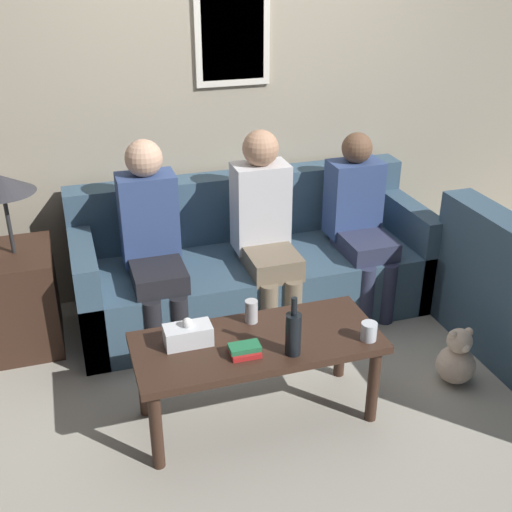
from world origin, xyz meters
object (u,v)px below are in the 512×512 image
at_px(wine_bottle, 293,333).
at_px(teddy_bear, 457,359).
at_px(couch_main, 252,266).
at_px(person_middle, 265,224).
at_px(person_right, 360,217).
at_px(person_left, 152,237).
at_px(drinking_glass, 369,331).
at_px(coffee_table, 257,351).

height_order(wine_bottle, teddy_bear, wine_bottle).
height_order(couch_main, person_middle, person_middle).
height_order(wine_bottle, person_right, person_right).
xyz_separation_m(person_right, teddy_bear, (0.15, -0.99, -0.47)).
height_order(person_left, teddy_bear, person_left).
bearing_deg(person_middle, person_left, 177.48).
height_order(person_middle, person_right, person_middle).
distance_m(person_middle, person_right, 0.65).
xyz_separation_m(couch_main, person_left, (-0.66, -0.13, 0.36)).
height_order(couch_main, drinking_glass, couch_main).
bearing_deg(couch_main, person_left, -168.46).
bearing_deg(couch_main, coffee_table, -105.97).
height_order(couch_main, teddy_bear, couch_main).
bearing_deg(couch_main, person_right, -12.08).
bearing_deg(person_right, person_left, 179.51).
height_order(person_left, person_right, person_left).
relative_size(couch_main, drinking_glass, 24.86).
bearing_deg(couch_main, person_middle, -79.06).
xyz_separation_m(coffee_table, person_right, (1.00, 0.94, 0.21)).
bearing_deg(person_left, teddy_bear, -33.85).
xyz_separation_m(coffee_table, wine_bottle, (0.12, -0.16, 0.18)).
distance_m(wine_bottle, person_left, 1.21).
bearing_deg(person_right, coffee_table, -136.61).
xyz_separation_m(wine_bottle, drinking_glass, (0.40, -0.00, -0.07)).
xyz_separation_m(drinking_glass, teddy_bear, (0.63, 0.11, -0.37)).
height_order(couch_main, coffee_table, couch_main).
bearing_deg(couch_main, wine_bottle, -98.50).
relative_size(wine_bottle, person_left, 0.25).
relative_size(coffee_table, person_middle, 0.99).
distance_m(wine_bottle, person_right, 1.41).
relative_size(couch_main, person_right, 1.98).
bearing_deg(person_left, coffee_table, -69.83).
distance_m(drinking_glass, person_middle, 1.11).
relative_size(wine_bottle, teddy_bear, 0.89).
xyz_separation_m(coffee_table, drinking_glass, (0.52, -0.16, 0.11)).
relative_size(drinking_glass, person_middle, 0.07).
distance_m(coffee_table, drinking_glass, 0.56).
height_order(coffee_table, wine_bottle, wine_bottle).
bearing_deg(drinking_glass, wine_bottle, 179.87).
height_order(couch_main, person_right, person_right).
distance_m(wine_bottle, teddy_bear, 1.12).
relative_size(couch_main, person_middle, 1.85).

